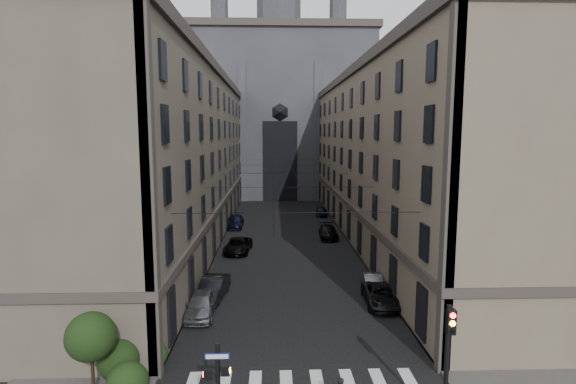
{
  "coord_description": "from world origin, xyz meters",
  "views": [
    {
      "loc": [
        -1.38,
        -14.75,
        11.94
      ],
      "look_at": [
        -0.47,
        11.16,
        8.53
      ],
      "focal_mm": 28.0,
      "sensor_mm": 36.0,
      "label": 1
    }
  ],
  "objects": [
    {
      "name": "car_right_far",
      "position": [
        5.73,
        49.2,
        0.67
      ],
      "size": [
        1.84,
        4.03,
        1.34
      ],
      "primitive_type": "imported",
      "rotation": [
        0.0,
        0.0,
        -0.07
      ],
      "color": "black",
      "rests_on": "ground"
    },
    {
      "name": "car_right_midnear",
      "position": [
        6.2,
        15.18,
        0.68
      ],
      "size": [
        2.5,
        5.0,
        1.36
      ],
      "primitive_type": "imported",
      "rotation": [
        0.0,
        0.0,
        -0.05
      ],
      "color": "black",
      "rests_on": "ground"
    },
    {
      "name": "shrub_cluster",
      "position": [
        -8.72,
        5.01,
        1.8
      ],
      "size": [
        3.9,
        4.4,
        3.9
      ],
      "color": "black",
      "rests_on": "sidewalk_left"
    },
    {
      "name": "car_left_midnear",
      "position": [
        -5.74,
        16.83,
        0.78
      ],
      "size": [
        2.22,
        4.93,
        1.57
      ],
      "primitive_type": "imported",
      "rotation": [
        0.0,
        0.0,
        -0.12
      ],
      "color": "black",
      "rests_on": "ground"
    },
    {
      "name": "car_right_near",
      "position": [
        6.2,
        17.72,
        0.65
      ],
      "size": [
        1.63,
        4.05,
        1.31
      ],
      "primitive_type": "imported",
      "rotation": [
        0.0,
        0.0,
        -0.06
      ],
      "color": "slate",
      "rests_on": "ground"
    },
    {
      "name": "car_right_midfar",
      "position": [
        4.99,
        35.36,
        0.71
      ],
      "size": [
        2.16,
        4.97,
        1.42
      ],
      "primitive_type": "imported",
      "rotation": [
        0.0,
        0.0,
        -0.03
      ],
      "color": "black",
      "rests_on": "ground"
    },
    {
      "name": "car_left_midfar",
      "position": [
        -4.86,
        29.43,
        0.71
      ],
      "size": [
        2.84,
        5.34,
        1.43
      ],
      "primitive_type": "imported",
      "rotation": [
        0.0,
        0.0,
        -0.09
      ],
      "color": "black",
      "rests_on": "ground"
    },
    {
      "name": "sidewalk_left",
      "position": [
        -10.5,
        36.0,
        0.07
      ],
      "size": [
        7.0,
        80.0,
        0.15
      ],
      "primitive_type": "cube",
      "color": "#383533",
      "rests_on": "ground"
    },
    {
      "name": "traffic_light_right",
      "position": [
        5.6,
        1.92,
        3.29
      ],
      "size": [
        0.34,
        0.5,
        5.2
      ],
      "color": "black",
      "rests_on": "ground"
    },
    {
      "name": "tram_wires",
      "position": [
        0.0,
        35.63,
        7.25
      ],
      "size": [
        14.0,
        60.0,
        0.43
      ],
      "color": "black",
      "rests_on": "ground"
    },
    {
      "name": "building_left",
      "position": [
        -13.44,
        36.0,
        9.34
      ],
      "size": [
        13.6,
        60.6,
        18.85
      ],
      "color": "#4B433A",
      "rests_on": "ground"
    },
    {
      "name": "gothic_tower",
      "position": [
        0.0,
        74.96,
        17.8
      ],
      "size": [
        35.0,
        23.0,
        58.0
      ],
      "color": "#2D2D33",
      "rests_on": "ground"
    },
    {
      "name": "sidewalk_right",
      "position": [
        10.5,
        36.0,
        0.07
      ],
      "size": [
        7.0,
        80.0,
        0.15
      ],
      "primitive_type": "cube",
      "color": "#383533",
      "rests_on": "ground"
    },
    {
      "name": "building_right",
      "position": [
        13.44,
        36.0,
        9.34
      ],
      "size": [
        13.6,
        60.6,
        18.85
      ],
      "color": "brown",
      "rests_on": "ground"
    },
    {
      "name": "car_left_far",
      "position": [
        -6.2,
        41.55,
        0.77
      ],
      "size": [
        2.19,
        5.29,
        1.53
      ],
      "primitive_type": "imported",
      "rotation": [
        0.0,
        0.0,
        -0.01
      ],
      "color": "black",
      "rests_on": "ground"
    },
    {
      "name": "car_left_near",
      "position": [
        -6.09,
        13.67,
        0.77
      ],
      "size": [
        1.88,
        4.56,
        1.55
      ],
      "primitive_type": "imported",
      "rotation": [
        0.0,
        0.0,
        0.01
      ],
      "color": "slate",
      "rests_on": "ground"
    }
  ]
}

